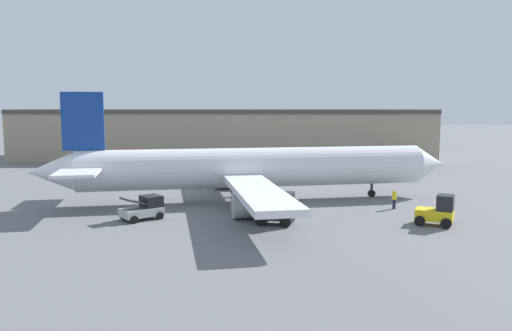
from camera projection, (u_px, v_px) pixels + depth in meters
The scene contains 7 objects.
ground_plane at pixel (256, 201), 47.81m from camera, with size 400.00×400.00×0.00m, color slate.
terminal_building at pixel (225, 133), 88.39m from camera, with size 70.04×17.63×8.52m.
airplane at pixel (247, 169), 47.28m from camera, with size 39.80×35.70×10.28m.
ground_crew_worker at pixel (394, 198), 43.96m from camera, with size 0.39×0.39×1.77m.
baggage_tug at pixel (279, 210), 38.11m from camera, with size 3.14×2.53×2.51m.
belt_loader_truck at pixel (144, 208), 39.97m from camera, with size 3.62×3.46×1.92m.
pushback_tug at pixel (438, 211), 37.82m from camera, with size 3.23×2.87×2.38m.
Camera 1 is at (0.31, -47.08, 8.99)m, focal length 35.00 mm.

